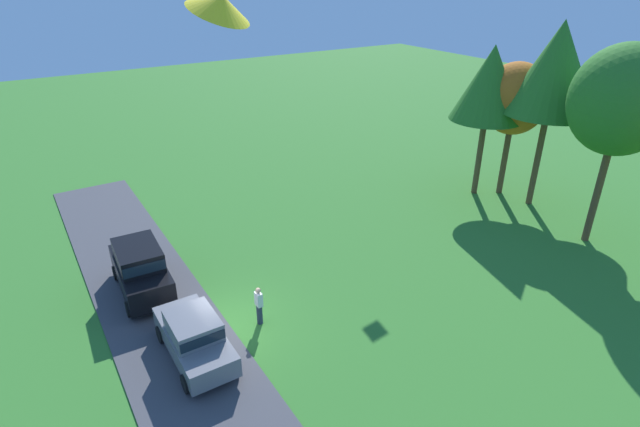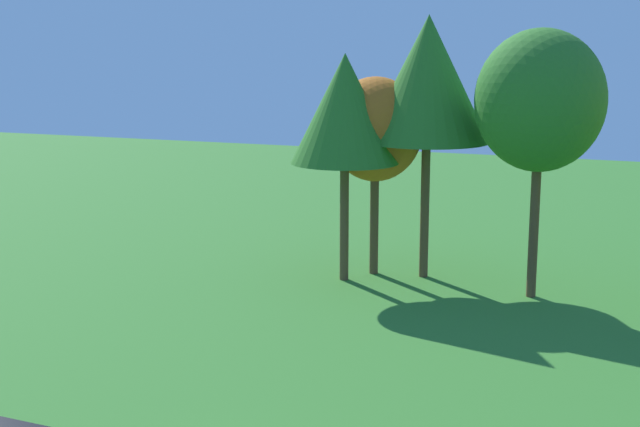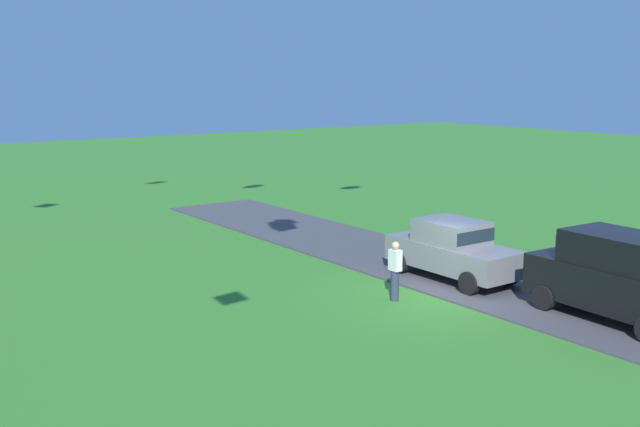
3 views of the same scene
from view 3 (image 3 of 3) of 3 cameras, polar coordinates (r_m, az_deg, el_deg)
name	(u,v)px [view 3 (image 3 of 3)]	position (r m, az deg, el deg)	size (l,w,h in m)	color
ground_plane	(438,298)	(21.88, 8.95, -6.38)	(120.00, 120.00, 0.00)	#337528
pavement_strip	(489,285)	(23.41, 12.77, -5.32)	(36.00, 4.40, 0.06)	#424247
car_suv_far_end	(618,273)	(20.74, 21.76, -4.24)	(4.68, 2.21, 2.28)	black
car_sedan_mid_row	(453,248)	(23.57, 10.07, -2.58)	(4.40, 1.96, 1.84)	slate
person_on_lawn	(395,271)	(21.26, 5.74, -4.35)	(0.36, 0.24, 1.71)	#2D334C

